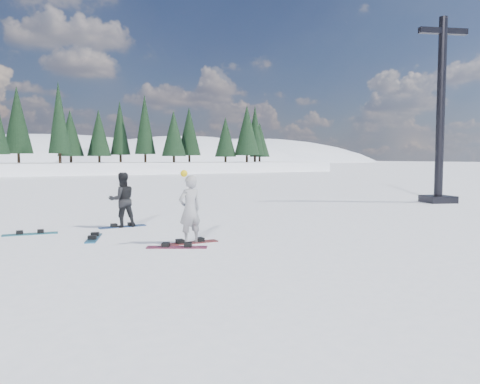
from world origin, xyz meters
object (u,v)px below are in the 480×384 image
snowboard_loose_a (94,238)px  snowboard_loose_c (30,234)px  snowboarder_man (122,200)px  snowboard_loose_b (177,247)px  snowboarder_woman (190,209)px  lift_tower (440,128)px

snowboard_loose_a → snowboard_loose_c: size_ratio=1.00×
snowboarder_man → snowboard_loose_b: size_ratio=1.18×
snowboard_loose_b → snowboarder_woman: bearing=66.7°
snowboarder_woman → snowboarder_man: snowboarder_woman is taller
snowboarder_man → snowboard_loose_c: size_ratio=1.18×
snowboarder_woman → snowboard_loose_a: bearing=-54.2°
lift_tower → snowboard_loose_c: lift_tower is taller
lift_tower → snowboarder_woman: (-15.13, -4.54, -2.79)m
lift_tower → snowboarder_man: bearing=-157.6°
lift_tower → snowboarder_woman: bearing=-143.9°
snowboarder_man → snowboard_loose_b: snowboarder_man is taller
lift_tower → snowboarder_man: lift_tower is taller
snowboarder_woman → snowboard_loose_b: snowboarder_woman is taller
snowboarder_woman → snowboard_loose_c: bearing=-56.0°
lift_tower → snowboarder_man: 16.23m
snowboard_loose_a → snowboard_loose_c: bearing=61.8°
snowboarder_woman → snowboard_loose_c: snowboarder_woman is taller
lift_tower → snowboarder_woman: lift_tower is taller
snowboard_loose_c → snowboard_loose_a: bearing=-41.5°
snowboard_loose_b → snowboard_loose_a: 2.81m
lift_tower → snowboard_loose_c: size_ratio=6.04×
snowboarder_man → snowboard_loose_b: 4.23m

